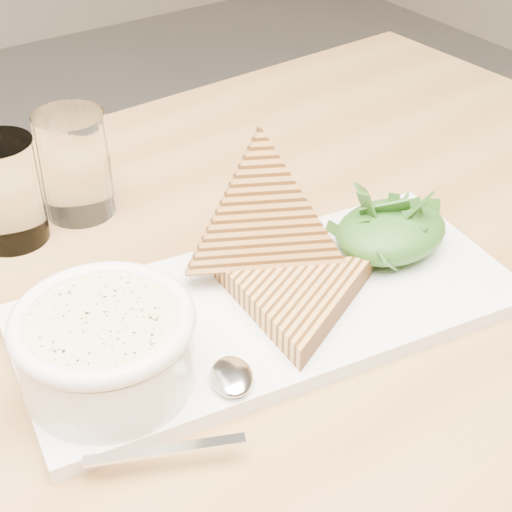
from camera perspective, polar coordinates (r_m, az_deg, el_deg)
table_top at (r=0.65m, az=-4.62°, el=-8.51°), size 1.35×0.93×0.04m
table_leg_br at (r=1.43m, az=9.29°, el=-1.01°), size 0.06×0.06×0.74m
platter at (r=0.67m, az=0.96°, el=-3.79°), size 0.45×0.25×0.01m
soup_bowl at (r=0.59m, az=-10.78°, el=-7.08°), size 0.13×0.13×0.05m
soup at (r=0.57m, az=-11.12°, el=-4.83°), size 0.11×0.11×0.01m
bowl_rim at (r=0.57m, az=-11.14°, el=-4.68°), size 0.13×0.13×0.01m
sandwich_flat at (r=0.66m, az=2.87°, el=-2.88°), size 0.22×0.22×0.02m
sandwich_lean at (r=0.67m, az=0.58°, el=2.52°), size 0.21×0.20×0.18m
salad_base at (r=0.72m, az=9.78°, el=1.78°), size 0.11×0.09×0.04m
arugula_pile at (r=0.72m, az=9.82°, el=2.17°), size 0.11×0.10×0.05m
spoon_bowl at (r=0.59m, az=-1.77°, el=-8.73°), size 0.05×0.05×0.01m
spoon_handle at (r=0.55m, az=-6.61°, el=-13.84°), size 0.10×0.05×0.00m
glass_near at (r=0.78m, az=-17.77°, el=4.46°), size 0.07×0.07×0.10m
glass_far at (r=0.80m, az=-13.03°, el=6.48°), size 0.07×0.07×0.11m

